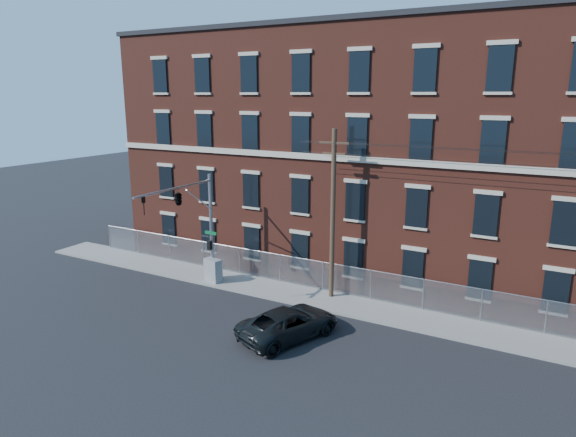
% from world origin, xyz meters
% --- Properties ---
extents(ground, '(140.00, 140.00, 0.00)m').
position_xyz_m(ground, '(0.00, 0.00, 0.00)').
color(ground, black).
rests_on(ground, ground).
extents(sidewalk, '(65.00, 3.00, 0.12)m').
position_xyz_m(sidewalk, '(12.00, 5.00, 0.06)').
color(sidewalk, gray).
rests_on(sidewalk, ground).
extents(mill_building, '(55.30, 14.32, 16.30)m').
position_xyz_m(mill_building, '(12.00, 13.93, 8.15)').
color(mill_building, maroon).
rests_on(mill_building, ground).
extents(chain_link_fence, '(59.06, 0.06, 1.85)m').
position_xyz_m(chain_link_fence, '(12.00, 6.30, 1.06)').
color(chain_link_fence, '#A5A8AD').
rests_on(chain_link_fence, ground).
extents(traffic_signal_mast, '(0.90, 6.75, 7.00)m').
position_xyz_m(traffic_signal_mast, '(-6.00, 2.18, 5.39)').
color(traffic_signal_mast, '#9EA0A5').
rests_on(traffic_signal_mast, ground).
extents(utility_pole_near, '(1.80, 0.28, 10.00)m').
position_xyz_m(utility_pole_near, '(2.00, 5.60, 5.34)').
color(utility_pole_near, '#4D3726').
rests_on(utility_pole_near, ground).
extents(pickup_truck, '(4.37, 6.00, 1.52)m').
position_xyz_m(pickup_truck, '(2.21, -0.10, 0.76)').
color(pickup_truck, black).
rests_on(pickup_truck, ground).
extents(utility_cabinet, '(1.31, 0.89, 1.50)m').
position_xyz_m(utility_cabinet, '(-5.78, 4.24, 0.87)').
color(utility_cabinet, gray).
rests_on(utility_cabinet, sidewalk).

